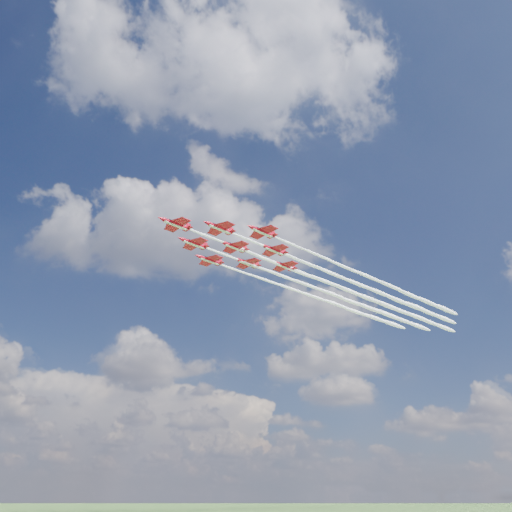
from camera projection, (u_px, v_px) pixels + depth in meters
name	position (u px, v px, depth m)	size (l,w,h in m)	color
jet_lead	(301.00, 272.00, 178.99)	(87.36, 75.83, 2.82)	red
jet_row2_port	(336.00, 275.00, 181.09)	(87.36, 75.83, 2.82)	red
jet_row2_starb	(309.00, 286.00, 190.18)	(87.36, 75.83, 2.82)	red
jet_row3_port	(370.00, 278.00, 183.19)	(87.36, 75.83, 2.82)	red
jet_row3_centre	(342.00, 288.00, 192.28)	(87.36, 75.83, 2.82)	red
jet_row3_starb	(316.00, 298.00, 201.37)	(87.36, 75.83, 2.82)	red
jet_row4_port	(374.00, 290.00, 194.38)	(87.36, 75.83, 2.82)	red
jet_row4_starb	(347.00, 300.00, 203.47)	(87.36, 75.83, 2.82)	red
jet_tail	(377.00, 302.00, 205.57)	(87.36, 75.83, 2.82)	red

